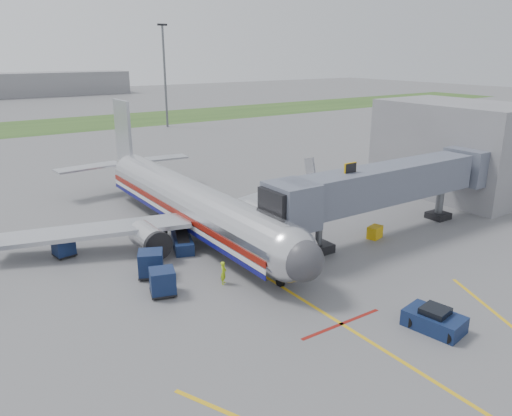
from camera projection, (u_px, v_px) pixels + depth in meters
ground at (299, 297)px, 32.32m from camera, size 400.00×400.00×0.00m
grass_strip at (26, 128)px, 103.36m from camera, size 300.00×25.00×0.01m
apron_markings at (386, 352)px, 26.48m from camera, size 21.52×50.00×0.01m
airliner at (190, 202)px, 43.56m from camera, size 32.10×35.67×10.25m
jet_bridge at (382, 186)px, 41.80m from camera, size 25.30×4.00×6.90m
terminal at (456, 149)px, 54.76m from camera, size 10.00×16.00×10.00m
light_mast_right at (165, 74)px, 101.65m from camera, size 2.00×0.44×20.40m
pushback_tug at (434, 320)px, 28.49m from camera, size 2.52×3.52×1.34m
baggage_cart_a at (64, 247)px, 38.54m from camera, size 1.67×1.67×1.58m
baggage_cart_b at (151, 264)px, 35.05m from camera, size 2.31×2.31×1.88m
baggage_cart_c at (163, 282)px, 32.43m from camera, size 2.03×2.03×1.76m
belt_loader at (182, 242)px, 40.20m from camera, size 2.59×4.62×2.18m
ground_power_cart at (375, 232)px, 42.40m from camera, size 1.52×1.21×1.06m
ramp_worker at (223, 273)px, 33.99m from camera, size 0.70×0.69×1.62m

